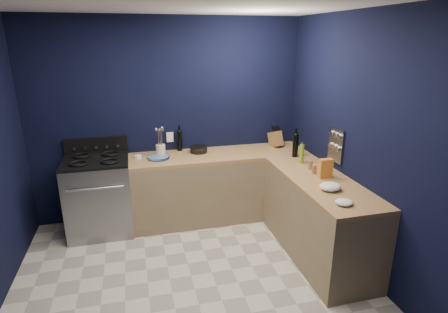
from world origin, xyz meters
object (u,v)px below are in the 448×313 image
object	(u,v)px
knife_block	(275,139)
plate_stack	(158,158)
crouton_bag	(325,168)
gas_range	(100,197)
utensil_crock	(161,150)

from	to	relation	value
knife_block	plate_stack	bearing A→B (deg)	169.64
knife_block	crouton_bag	size ratio (longest dim) A/B	0.97
gas_range	knife_block	world-z (taller)	knife_block
utensil_crock	plate_stack	bearing A→B (deg)	-110.33
plate_stack	utensil_crock	distance (m)	0.13
crouton_bag	utensil_crock	bearing A→B (deg)	145.28
plate_stack	utensil_crock	size ratio (longest dim) A/B	1.74
gas_range	plate_stack	world-z (taller)	plate_stack
plate_stack	knife_block	xyz separation A→B (m)	(1.61, 0.16, 0.09)
plate_stack	crouton_bag	distance (m)	2.00
crouton_bag	gas_range	bearing A→B (deg)	157.06
knife_block	crouton_bag	distance (m)	1.25
gas_range	knife_block	size ratio (longest dim) A/B	4.50
gas_range	plate_stack	distance (m)	0.87
knife_block	crouton_bag	xyz separation A→B (m)	(0.07, -1.25, 0.00)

